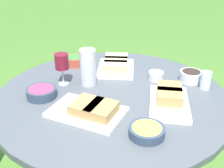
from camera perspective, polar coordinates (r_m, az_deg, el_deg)
dining_table at (r=1.65m, az=0.00°, el=-5.14°), size 1.32×1.32×0.76m
water_pitcher at (r=1.67m, az=-4.92°, el=3.43°), size 0.10×0.10×0.22m
wine_glass at (r=1.67m, az=-10.17°, el=4.37°), size 0.08×0.08×0.19m
platter_bread_main at (r=1.52m, az=11.58°, el=-2.73°), size 0.39×0.40×0.08m
platter_charcuterie at (r=1.88m, az=0.79°, el=3.90°), size 0.38×0.38×0.08m
platter_sandwich_side at (r=1.40m, az=-4.38°, el=-5.28°), size 0.43×0.37×0.07m
bowl_fries at (r=1.27m, az=7.06°, el=-9.45°), size 0.16×0.16×0.04m
bowl_salad at (r=1.98m, az=-7.44°, el=4.76°), size 0.13×0.13×0.06m
bowl_olives at (r=1.79m, az=15.72°, el=1.63°), size 0.13×0.13×0.07m
bowl_dip_red at (r=1.60m, az=-14.13°, el=-1.62°), size 0.17×0.17×0.05m
bowl_dip_cream at (r=1.76m, az=8.92°, el=1.74°), size 0.09×0.09×0.05m
cup_water_near at (r=1.72m, az=18.51°, el=0.72°), size 0.06×0.06×0.11m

